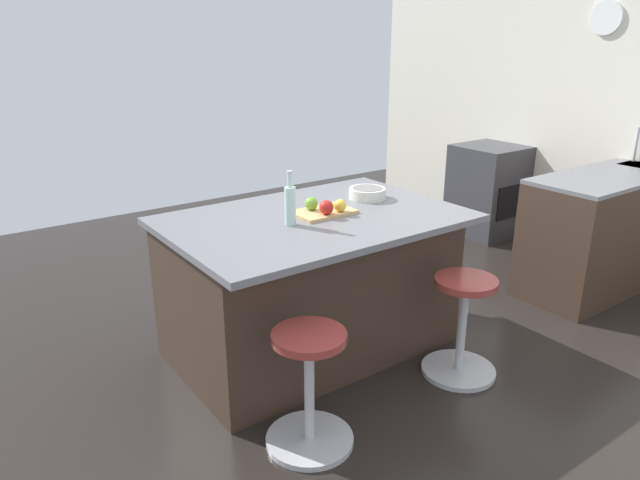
{
  "coord_description": "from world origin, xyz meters",
  "views": [
    {
      "loc": [
        2.11,
        2.63,
        1.94
      ],
      "look_at": [
        0.19,
        -0.04,
        0.77
      ],
      "focal_mm": 33.03,
      "sensor_mm": 36.0,
      "label": 1
    }
  ],
  "objects_px": {
    "apple_red": "(326,207)",
    "fruit_bowl": "(367,193)",
    "oven_range": "(488,190)",
    "cutting_board": "(323,212)",
    "apple_green": "(311,204)",
    "kitchen_island": "(311,283)",
    "stool_middle": "(309,393)",
    "apple_yellow": "(340,206)",
    "water_bottle": "(290,204)",
    "stool_by_window": "(462,330)"
  },
  "relations": [
    {
      "from": "oven_range",
      "to": "apple_yellow",
      "type": "distance_m",
      "value": 2.83
    },
    {
      "from": "stool_middle",
      "to": "cutting_board",
      "type": "relative_size",
      "value": 1.7
    },
    {
      "from": "cutting_board",
      "to": "apple_red",
      "type": "distance_m",
      "value": 0.09
    },
    {
      "from": "apple_red",
      "to": "stool_middle",
      "type": "bearing_deg",
      "value": 48.39
    },
    {
      "from": "oven_range",
      "to": "apple_green",
      "type": "bearing_deg",
      "value": 17.12
    },
    {
      "from": "kitchen_island",
      "to": "apple_yellow",
      "type": "relative_size",
      "value": 23.0
    },
    {
      "from": "kitchen_island",
      "to": "apple_green",
      "type": "relative_size",
      "value": 22.04
    },
    {
      "from": "cutting_board",
      "to": "water_bottle",
      "type": "relative_size",
      "value": 1.15
    },
    {
      "from": "cutting_board",
      "to": "water_bottle",
      "type": "bearing_deg",
      "value": 13.1
    },
    {
      "from": "stool_by_window",
      "to": "cutting_board",
      "type": "relative_size",
      "value": 1.7
    },
    {
      "from": "fruit_bowl",
      "to": "cutting_board",
      "type": "bearing_deg",
      "value": 14.01
    },
    {
      "from": "stool_middle",
      "to": "apple_yellow",
      "type": "bearing_deg",
      "value": -136.18
    },
    {
      "from": "stool_by_window",
      "to": "apple_yellow",
      "type": "relative_size",
      "value": 8.11
    },
    {
      "from": "kitchen_island",
      "to": "oven_range",
      "type": "bearing_deg",
      "value": -162.66
    },
    {
      "from": "stool_by_window",
      "to": "cutting_board",
      "type": "distance_m",
      "value": 1.07
    },
    {
      "from": "water_bottle",
      "to": "fruit_bowl",
      "type": "relative_size",
      "value": 1.3
    },
    {
      "from": "stool_by_window",
      "to": "oven_range",
      "type": "bearing_deg",
      "value": -143.59
    },
    {
      "from": "kitchen_island",
      "to": "cutting_board",
      "type": "distance_m",
      "value": 0.46
    },
    {
      "from": "apple_green",
      "to": "apple_red",
      "type": "bearing_deg",
      "value": 99.6
    },
    {
      "from": "apple_yellow",
      "to": "fruit_bowl",
      "type": "distance_m",
      "value": 0.41
    },
    {
      "from": "apple_green",
      "to": "fruit_bowl",
      "type": "xyz_separation_m",
      "value": [
        -0.48,
        -0.06,
        -0.02
      ]
    },
    {
      "from": "stool_middle",
      "to": "apple_red",
      "type": "xyz_separation_m",
      "value": [
        -0.58,
        -0.66,
        0.68
      ]
    },
    {
      "from": "kitchen_island",
      "to": "stool_by_window",
      "type": "xyz_separation_m",
      "value": [
        -0.55,
        0.77,
        -0.17
      ]
    },
    {
      "from": "apple_green",
      "to": "kitchen_island",
      "type": "bearing_deg",
      "value": 43.19
    },
    {
      "from": "stool_by_window",
      "to": "stool_middle",
      "type": "xyz_separation_m",
      "value": [
        1.09,
        0.0,
        0.0
      ]
    },
    {
      "from": "apple_yellow",
      "to": "apple_green",
      "type": "bearing_deg",
      "value": -47.09
    },
    {
      "from": "apple_red",
      "to": "water_bottle",
      "type": "bearing_deg",
      "value": -1.5
    },
    {
      "from": "cutting_board",
      "to": "water_bottle",
      "type": "distance_m",
      "value": 0.31
    },
    {
      "from": "cutting_board",
      "to": "apple_yellow",
      "type": "height_order",
      "value": "apple_yellow"
    },
    {
      "from": "cutting_board",
      "to": "apple_yellow",
      "type": "relative_size",
      "value": 4.77
    },
    {
      "from": "kitchen_island",
      "to": "stool_middle",
      "type": "height_order",
      "value": "kitchen_island"
    },
    {
      "from": "kitchen_island",
      "to": "apple_yellow",
      "type": "bearing_deg",
      "value": 141.29
    },
    {
      "from": "apple_red",
      "to": "fruit_bowl",
      "type": "xyz_separation_m",
      "value": [
        -0.46,
        -0.18,
        -0.02
      ]
    },
    {
      "from": "oven_range",
      "to": "fruit_bowl",
      "type": "height_order",
      "value": "fruit_bowl"
    },
    {
      "from": "stool_middle",
      "to": "apple_green",
      "type": "bearing_deg",
      "value": -125.77
    },
    {
      "from": "oven_range",
      "to": "stool_middle",
      "type": "relative_size",
      "value": 1.45
    },
    {
      "from": "stool_by_window",
      "to": "fruit_bowl",
      "type": "relative_size",
      "value": 2.56
    },
    {
      "from": "apple_green",
      "to": "apple_yellow",
      "type": "xyz_separation_m",
      "value": [
        -0.12,
        0.13,
        -0.0
      ]
    },
    {
      "from": "cutting_board",
      "to": "apple_red",
      "type": "xyz_separation_m",
      "value": [
        0.03,
        0.07,
        0.05
      ]
    },
    {
      "from": "kitchen_island",
      "to": "fruit_bowl",
      "type": "height_order",
      "value": "fruit_bowl"
    },
    {
      "from": "stool_by_window",
      "to": "stool_middle",
      "type": "relative_size",
      "value": 1.0
    },
    {
      "from": "apple_yellow",
      "to": "oven_range",
      "type": "bearing_deg",
      "value": -159.65
    },
    {
      "from": "oven_range",
      "to": "water_bottle",
      "type": "distance_m",
      "value": 3.16
    },
    {
      "from": "oven_range",
      "to": "cutting_board",
      "type": "height_order",
      "value": "cutting_board"
    },
    {
      "from": "cutting_board",
      "to": "apple_yellow",
      "type": "xyz_separation_m",
      "value": [
        -0.07,
        0.07,
        0.05
      ]
    },
    {
      "from": "kitchen_island",
      "to": "water_bottle",
      "type": "relative_size",
      "value": 5.56
    },
    {
      "from": "stool_by_window",
      "to": "apple_green",
      "type": "height_order",
      "value": "apple_green"
    },
    {
      "from": "apple_green",
      "to": "water_bottle",
      "type": "height_order",
      "value": "water_bottle"
    },
    {
      "from": "apple_yellow",
      "to": "fruit_bowl",
      "type": "relative_size",
      "value": 0.32
    },
    {
      "from": "oven_range",
      "to": "cutting_board",
      "type": "relative_size",
      "value": 2.47
    }
  ]
}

